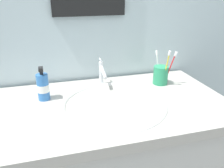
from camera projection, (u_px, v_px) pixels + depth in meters
tiled_wall_back at (89, 20)px, 1.27m from camera, size 2.37×0.04×2.40m
sink_basin at (114, 112)px, 1.08m from camera, size 0.49×0.49×0.12m
faucet at (102, 72)px, 1.25m from camera, size 0.02×0.14×0.14m
toothbrush_cup at (161, 75)px, 1.28m from camera, size 0.08×0.08×0.10m
toothbrush_white at (158, 64)px, 1.29m from camera, size 0.02×0.04×0.17m
toothbrush_red at (171, 66)px, 1.24m from camera, size 0.06×0.03×0.18m
toothbrush_yellow at (167, 66)px, 1.22m from camera, size 0.01×0.05×0.20m
soap_dispenser at (43, 87)px, 1.09m from camera, size 0.06×0.06×0.17m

